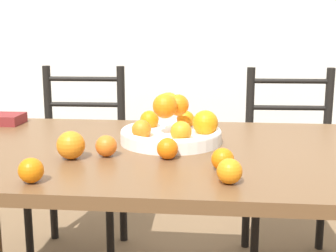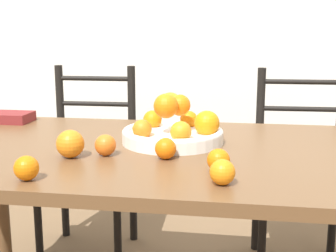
{
  "view_description": "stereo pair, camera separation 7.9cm",
  "coord_description": "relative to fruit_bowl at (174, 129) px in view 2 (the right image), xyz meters",
  "views": [
    {
      "loc": [
        0.12,
        -1.43,
        1.12
      ],
      "look_at": [
        -0.01,
        -0.02,
        0.82
      ],
      "focal_mm": 50.0,
      "sensor_mm": 36.0,
      "label": 1
    },
    {
      "loc": [
        0.2,
        -1.42,
        1.12
      ],
      "look_at": [
        -0.01,
        -0.02,
        0.82
      ],
      "focal_mm": 50.0,
      "sensor_mm": 36.0,
      "label": 2
    }
  ],
  "objects": [
    {
      "name": "orange_loose_1",
      "position": [
        -0.31,
        -0.44,
        -0.01
      ],
      "size": [
        0.06,
        0.06,
        0.06
      ],
      "color": "orange",
      "rests_on": "dining_table"
    },
    {
      "name": "chair_right",
      "position": [
        0.51,
        0.66,
        -0.32
      ],
      "size": [
        0.43,
        0.42,
        0.93
      ],
      "rotation": [
        0.0,
        0.0,
        0.04
      ],
      "color": "black",
      "rests_on": "ground_plane"
    },
    {
      "name": "orange_loose_4",
      "position": [
        0.16,
        -0.29,
        -0.01
      ],
      "size": [
        0.06,
        0.06,
        0.06
      ],
      "color": "orange",
      "rests_on": "dining_table"
    },
    {
      "name": "book_stack",
      "position": [
        -0.73,
        0.25,
        -0.03
      ],
      "size": [
        0.2,
        0.13,
        0.04
      ],
      "color": "maroon",
      "rests_on": "dining_table"
    },
    {
      "name": "orange_loose_5",
      "position": [
        -0.18,
        -0.19,
        -0.01
      ],
      "size": [
        0.06,
        0.06,
        0.06
      ],
      "color": "orange",
      "rests_on": "dining_table"
    },
    {
      "name": "orange_loose_3",
      "position": [
        0.0,
        -0.2,
        -0.01
      ],
      "size": [
        0.06,
        0.06,
        0.06
      ],
      "color": "orange",
      "rests_on": "dining_table"
    },
    {
      "name": "chair_left",
      "position": [
        -0.52,
        0.66,
        -0.32
      ],
      "size": [
        0.43,
        0.41,
        0.93
      ],
      "rotation": [
        0.0,
        0.0,
        0.03
      ],
      "color": "black",
      "rests_on": "ground_plane"
    },
    {
      "name": "fruit_bowl",
      "position": [
        0.0,
        0.0,
        0.0
      ],
      "size": [
        0.33,
        0.33,
        0.17
      ],
      "color": "white",
      "rests_on": "dining_table"
    },
    {
      "name": "orange_loose_0",
      "position": [
        -0.27,
        -0.22,
        -0.0
      ],
      "size": [
        0.08,
        0.08,
        0.08
      ],
      "color": "orange",
      "rests_on": "dining_table"
    },
    {
      "name": "orange_loose_2",
      "position": [
        0.18,
        -0.4,
        -0.01
      ],
      "size": [
        0.06,
        0.06,
        0.06
      ],
      "color": "orange",
      "rests_on": "dining_table"
    },
    {
      "name": "dining_table",
      "position": [
        0.01,
        -0.07,
        -0.14
      ],
      "size": [
        1.79,
        0.9,
        0.75
      ],
      "color": "brown",
      "rests_on": "ground_plane"
    }
  ]
}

